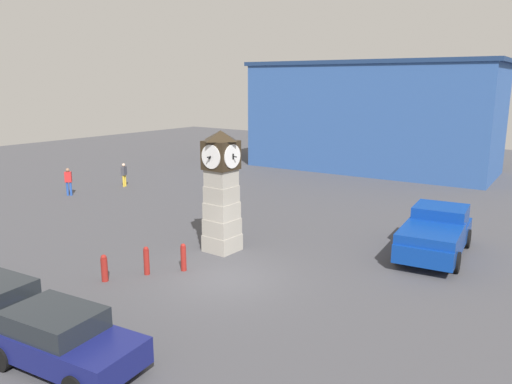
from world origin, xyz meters
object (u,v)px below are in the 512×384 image
at_px(pickup_truck, 436,233).
at_px(bollard_mid_row, 146,260).
at_px(clock_tower, 221,192).
at_px(pedestrian_crossing_lot, 124,173).
at_px(pedestrian_by_cars, 68,180).
at_px(car_by_building, 62,339).
at_px(bollard_near_tower, 104,268).
at_px(bollard_far_row, 183,257).

bearing_deg(pickup_truck, bollard_mid_row, -132.18).
xyz_separation_m(clock_tower, pedestrian_crossing_lot, (-13.81, 5.91, -1.62)).
relative_size(clock_tower, pedestrian_by_cars, 2.92).
bearing_deg(car_by_building, pickup_truck, 71.20).
xyz_separation_m(bollard_mid_row, pickup_truck, (7.73, 8.53, 0.39)).
distance_m(bollard_near_tower, bollard_mid_row, 1.50).
bearing_deg(pedestrian_by_cars, car_by_building, -33.24).
height_order(bollard_near_tower, pickup_truck, pickup_truck).
height_order(clock_tower, car_by_building, clock_tower).
relative_size(bollard_mid_row, bollard_far_row, 1.01).
distance_m(clock_tower, pedestrian_by_cars, 14.57).
relative_size(bollard_near_tower, pedestrian_crossing_lot, 0.63).
bearing_deg(pickup_truck, clock_tower, -146.34).
xyz_separation_m(bollard_near_tower, pedestrian_by_cars, (-13.17, 7.10, 0.49)).
xyz_separation_m(bollard_near_tower, bollard_mid_row, (0.71, 1.32, 0.04)).
bearing_deg(pedestrian_crossing_lot, pickup_truck, -2.91).
bearing_deg(car_by_building, pedestrian_crossing_lot, 137.69).
height_order(clock_tower, bollard_mid_row, clock_tower).
bearing_deg(pedestrian_by_cars, pickup_truck, 7.24).
distance_m(pedestrian_crossing_lot, pedestrian_by_cars, 3.86).
distance_m(car_by_building, pickup_truck, 14.60).
xyz_separation_m(bollard_mid_row, car_by_building, (3.02, -5.29, 0.21)).
xyz_separation_m(clock_tower, bollard_far_row, (0.34, -2.60, -1.98)).
relative_size(clock_tower, pedestrian_crossing_lot, 3.19).
bearing_deg(bollard_mid_row, pedestrian_crossing_lot, 144.26).
height_order(clock_tower, pickup_truck, clock_tower).
bearing_deg(bollard_near_tower, pedestrian_crossing_lot, 139.16).
height_order(bollard_mid_row, car_by_building, car_by_building).
bearing_deg(car_by_building, bollard_near_tower, 133.18).
relative_size(car_by_building, pedestrian_by_cars, 2.51).
bearing_deg(pedestrian_crossing_lot, clock_tower, -23.18).
xyz_separation_m(clock_tower, pickup_truck, (7.27, 4.84, -1.58)).
xyz_separation_m(car_by_building, pickup_truck, (4.71, 13.82, 0.18)).
bearing_deg(bollard_far_row, pedestrian_crossing_lot, 148.96).
height_order(bollard_mid_row, pedestrian_by_cars, pedestrian_by_cars).
bearing_deg(car_by_building, bollard_far_row, 109.18).
distance_m(bollard_far_row, pedestrian_by_cars, 15.42).
bearing_deg(bollard_near_tower, pickup_truck, 49.42).
relative_size(pedestrian_crossing_lot, pedestrian_by_cars, 0.91).
distance_m(clock_tower, bollard_far_row, 3.29).
xyz_separation_m(bollard_near_tower, car_by_building, (3.73, -3.97, 0.25)).
distance_m(bollard_far_row, car_by_building, 6.76).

